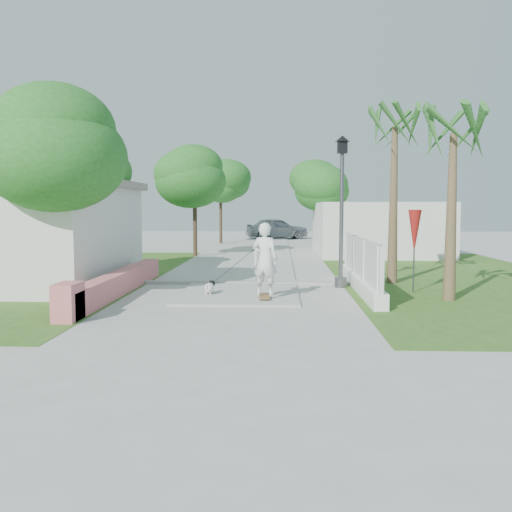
{
  "coord_description": "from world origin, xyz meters",
  "views": [
    {
      "loc": [
        1.1,
        -11.33,
        2.37
      ],
      "look_at": [
        0.48,
        3.44,
        1.1
      ],
      "focal_mm": 40.0,
      "sensor_mm": 36.0,
      "label": 1
    }
  ],
  "objects_px": {
    "bollard": "(256,255)",
    "parked_car": "(277,228)",
    "street_lamp": "(342,205)",
    "skateboarder": "(244,264)",
    "dog": "(210,288)",
    "patio_umbrella": "(415,232)"
  },
  "relations": [
    {
      "from": "dog",
      "to": "street_lamp",
      "type": "bearing_deg",
      "value": 36.41
    },
    {
      "from": "bollard",
      "to": "street_lamp",
      "type": "bearing_deg",
      "value": -59.04
    },
    {
      "from": "bollard",
      "to": "dog",
      "type": "xyz_separation_m",
      "value": [
        -0.97,
        -6.3,
        -0.36
      ]
    },
    {
      "from": "skateboarder",
      "to": "parked_car",
      "type": "xyz_separation_m",
      "value": [
        0.7,
        28.15,
        -0.1
      ]
    },
    {
      "from": "patio_umbrella",
      "to": "skateboarder",
      "type": "relative_size",
      "value": 1.16
    },
    {
      "from": "skateboarder",
      "to": "parked_car",
      "type": "distance_m",
      "value": 28.16
    },
    {
      "from": "bollard",
      "to": "skateboarder",
      "type": "distance_m",
      "value": 6.67
    },
    {
      "from": "street_lamp",
      "to": "parked_car",
      "type": "height_order",
      "value": "street_lamp"
    },
    {
      "from": "street_lamp",
      "to": "bollard",
      "type": "distance_m",
      "value": 5.56
    },
    {
      "from": "street_lamp",
      "to": "skateboarder",
      "type": "xyz_separation_m",
      "value": [
        -2.73,
        -2.16,
        -1.53
      ]
    },
    {
      "from": "street_lamp",
      "to": "patio_umbrella",
      "type": "bearing_deg",
      "value": -27.76
    },
    {
      "from": "street_lamp",
      "to": "patio_umbrella",
      "type": "distance_m",
      "value": 2.27
    },
    {
      "from": "dog",
      "to": "parked_car",
      "type": "xyz_separation_m",
      "value": [
        1.64,
        27.79,
        0.56
      ]
    },
    {
      "from": "skateboarder",
      "to": "dog",
      "type": "relative_size",
      "value": 3.28
    },
    {
      "from": "skateboarder",
      "to": "parked_car",
      "type": "height_order",
      "value": "skateboarder"
    },
    {
      "from": "skateboarder",
      "to": "parked_car",
      "type": "relative_size",
      "value": 0.43
    },
    {
      "from": "parked_car",
      "to": "skateboarder",
      "type": "bearing_deg",
      "value": 165.64
    },
    {
      "from": "bollard",
      "to": "skateboarder",
      "type": "height_order",
      "value": "skateboarder"
    },
    {
      "from": "bollard",
      "to": "parked_car",
      "type": "distance_m",
      "value": 21.51
    },
    {
      "from": "patio_umbrella",
      "to": "parked_car",
      "type": "relative_size",
      "value": 0.5
    },
    {
      "from": "street_lamp",
      "to": "dog",
      "type": "distance_m",
      "value": 4.64
    },
    {
      "from": "skateboarder",
      "to": "dog",
      "type": "xyz_separation_m",
      "value": [
        -0.95,
        0.36,
        -0.67
      ]
    }
  ]
}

